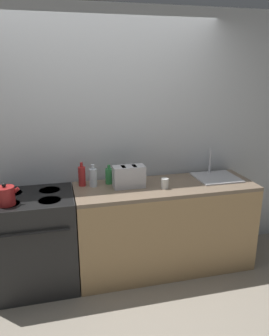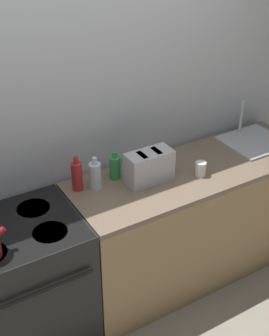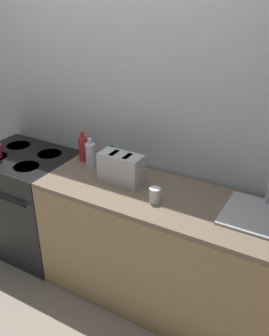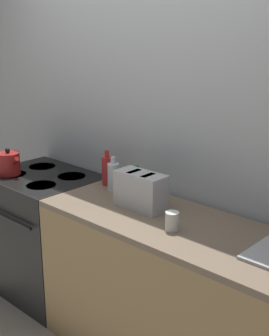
{
  "view_description": "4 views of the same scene",
  "coord_description": "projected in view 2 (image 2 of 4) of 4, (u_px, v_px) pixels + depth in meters",
  "views": [
    {
      "loc": [
        -0.4,
        -2.58,
        2.01
      ],
      "look_at": [
        0.33,
        0.34,
        1.1
      ],
      "focal_mm": 35.0,
      "sensor_mm": 36.0,
      "label": 1
    },
    {
      "loc": [
        -1.12,
        -1.8,
        2.57
      ],
      "look_at": [
        0.16,
        0.33,
        1.05
      ],
      "focal_mm": 50.0,
      "sensor_mm": 36.0,
      "label": 2
    },
    {
      "loc": [
        1.49,
        -1.61,
        2.21
      ],
      "look_at": [
        0.35,
        0.38,
        1.02
      ],
      "focal_mm": 40.0,
      "sensor_mm": 36.0,
      "label": 3
    },
    {
      "loc": [
        1.97,
        -1.54,
        1.94
      ],
      "look_at": [
        0.23,
        0.33,
        1.15
      ],
      "focal_mm": 50.0,
      "sensor_mm": 36.0,
      "label": 4
    }
  ],
  "objects": [
    {
      "name": "cup_white",
      "position": [
        200.0,
        169.0,
        3.07
      ],
      "size": [
        0.07,
        0.07,
        0.1
      ],
      "color": "white",
      "rests_on": "counter_block"
    },
    {
      "name": "wall_back",
      "position": [
        85.0,
        117.0,
        2.97
      ],
      "size": [
        8.0,
        0.05,
        2.6
      ],
      "color": "silver",
      "rests_on": "ground_plane"
    },
    {
      "name": "counter_block",
      "position": [
        192.0,
        221.0,
        3.42
      ],
      "size": [
        1.8,
        0.62,
        0.91
      ],
      "color": "tan",
      "rests_on": "ground_plane"
    },
    {
      "name": "bottle_green",
      "position": [
        115.0,
        167.0,
        3.03
      ],
      "size": [
        0.07,
        0.07,
        0.19
      ],
      "color": "#338C47",
      "rests_on": "counter_block"
    },
    {
      "name": "toaster",
      "position": [
        149.0,
        167.0,
        2.98
      ],
      "size": [
        0.31,
        0.15,
        0.21
      ],
      "color": "#BCBCC1",
      "rests_on": "counter_block"
    },
    {
      "name": "ground_plane",
      "position": [
        140.0,
        329.0,
        3.15
      ],
      "size": [
        12.0,
        12.0,
        0.0
      ],
      "primitive_type": "plane",
      "color": "gray"
    },
    {
      "name": "bottle_red",
      "position": [
        77.0,
        176.0,
        2.91
      ],
      "size": [
        0.07,
        0.07,
        0.24
      ],
      "color": "#B72828",
      "rests_on": "counter_block"
    },
    {
      "name": "bottle_clear",
      "position": [
        95.0,
        175.0,
        2.92
      ],
      "size": [
        0.08,
        0.08,
        0.22
      ],
      "color": "silver",
      "rests_on": "counter_block"
    },
    {
      "name": "sink_tray",
      "position": [
        253.0,
        140.0,
        3.49
      ],
      "size": [
        0.43,
        0.41,
        0.28
      ],
      "color": "#B7B7BC",
      "rests_on": "counter_block"
    },
    {
      "name": "stove",
      "position": [
        22.0,
        286.0,
        2.85
      ],
      "size": [
        0.77,
        0.66,
        0.91
      ],
      "color": "black",
      "rests_on": "ground_plane"
    }
  ]
}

